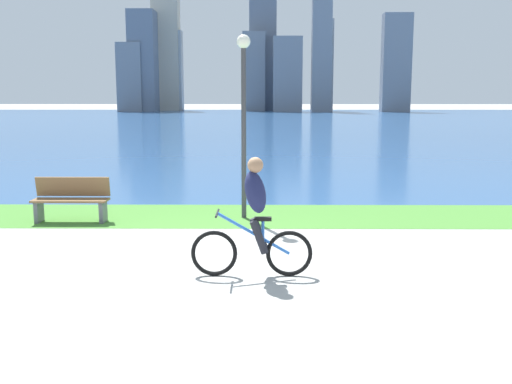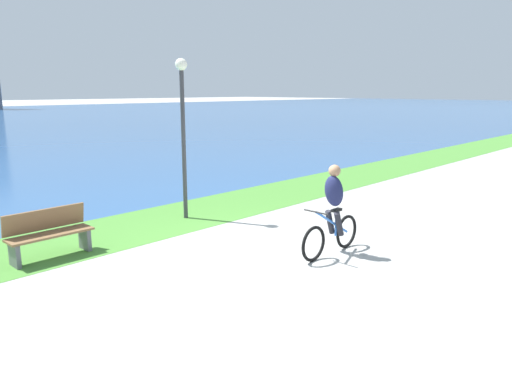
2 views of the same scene
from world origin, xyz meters
name	(u,v)px [view 2 (image 2 of 2)]	position (x,y,z in m)	size (l,w,h in m)	color
ground_plane	(259,250)	(0.00, 0.00, 0.00)	(300.00, 300.00, 0.00)	#9E9E99
grass_strip_bayside	(163,220)	(0.00, 3.13, 0.00)	(120.00, 2.52, 0.01)	#478433
cyclist_lead	(333,211)	(0.80, -1.13, 0.84)	(1.72, 0.52, 1.70)	black
bench_near_path	(49,234)	(-2.94, 2.51, 0.45)	(1.50, 0.47, 0.90)	brown
lamppost_tall	(183,115)	(0.54, 2.93, 2.46)	(0.28, 0.28, 3.74)	#38383D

